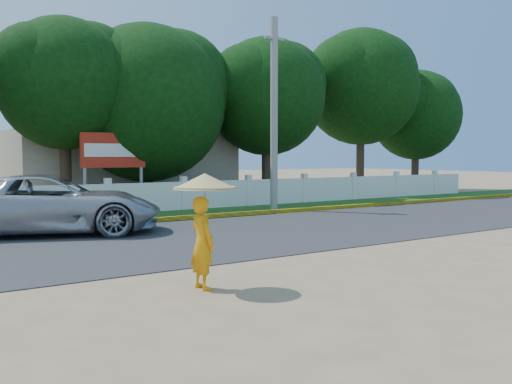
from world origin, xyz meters
TOP-DOWN VIEW (x-y plane):
  - ground at (0.00, 0.00)m, footprint 120.00×120.00m
  - road at (0.00, 4.50)m, footprint 60.00×7.00m
  - grass_verge at (0.00, 9.75)m, footprint 60.00×3.50m
  - curb at (0.00, 8.05)m, footprint 40.00×0.18m
  - fence at (0.00, 11.20)m, footprint 40.00×0.10m
  - building_near at (3.00, 18.00)m, footprint 10.00×6.00m
  - utility_pole at (5.82, 9.18)m, footprint 0.28×0.28m
  - vehicle at (-3.02, 7.24)m, footprint 6.35×4.60m
  - monk_with_parasol at (-2.76, -0.53)m, footprint 1.00×1.00m
  - billboard at (0.65, 12.30)m, footprint 2.50×0.13m
  - tree_row at (4.39, 14.14)m, footprint 38.34×6.87m

SIDE VIEW (x-z plane):
  - ground at x=0.00m, z-range 0.00..0.00m
  - road at x=0.00m, z-range 0.00..0.02m
  - grass_verge at x=0.00m, z-range 0.00..0.03m
  - curb at x=0.00m, z-range 0.00..0.16m
  - fence at x=0.00m, z-range 0.00..1.10m
  - vehicle at x=-3.02m, z-range 0.00..1.61m
  - monk_with_parasol at x=-2.76m, z-range 0.28..2.10m
  - building_near at x=3.00m, z-range 0.00..3.20m
  - billboard at x=0.65m, z-range 0.67..3.62m
  - utility_pole at x=5.82m, z-range 0.00..7.30m
  - tree_row at x=4.39m, z-range 0.30..9.31m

